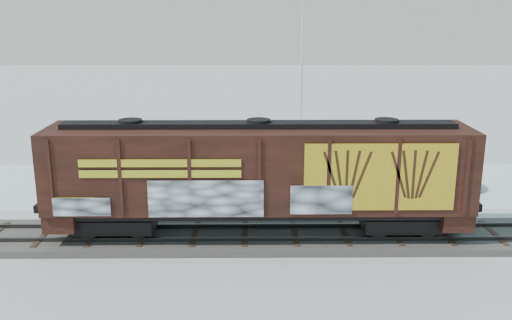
{
  "coord_description": "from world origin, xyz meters",
  "views": [
    {
      "loc": [
        2.26,
        -21.29,
        8.96
      ],
      "look_at": [
        2.48,
        3.0,
        2.54
      ],
      "focal_mm": 40.0,
      "sensor_mm": 36.0,
      "label": 1
    }
  ],
  "objects_px": {
    "hopper_railcar": "(259,172)",
    "flagpole": "(303,83)",
    "car_silver": "(126,178)",
    "car_dark": "(431,172)",
    "car_white": "(270,165)"
  },
  "relations": [
    {
      "from": "hopper_railcar",
      "to": "flagpole",
      "type": "bearing_deg",
      "value": 78.42
    },
    {
      "from": "flagpole",
      "to": "car_silver",
      "type": "relative_size",
      "value": 2.45
    },
    {
      "from": "hopper_railcar",
      "to": "car_dark",
      "type": "height_order",
      "value": "hopper_railcar"
    },
    {
      "from": "car_white",
      "to": "hopper_railcar",
      "type": "bearing_deg",
      "value": 165.62
    },
    {
      "from": "car_white",
      "to": "flagpole",
      "type": "bearing_deg",
      "value": -29.02
    },
    {
      "from": "car_dark",
      "to": "car_white",
      "type": "bearing_deg",
      "value": 108.03
    },
    {
      "from": "flagpole",
      "to": "car_dark",
      "type": "distance_m",
      "value": 10.34
    },
    {
      "from": "car_white",
      "to": "car_dark",
      "type": "height_order",
      "value": "car_white"
    },
    {
      "from": "car_silver",
      "to": "car_dark",
      "type": "xyz_separation_m",
      "value": [
        15.66,
        1.29,
        -0.1
      ]
    },
    {
      "from": "car_silver",
      "to": "car_white",
      "type": "distance_m",
      "value": 7.6
    },
    {
      "from": "hopper_railcar",
      "to": "flagpole",
      "type": "distance_m",
      "value": 15.17
    },
    {
      "from": "flagpole",
      "to": "car_white",
      "type": "bearing_deg",
      "value": -109.52
    },
    {
      "from": "car_silver",
      "to": "car_dark",
      "type": "height_order",
      "value": "car_silver"
    },
    {
      "from": "car_white",
      "to": "car_silver",
      "type": "bearing_deg",
      "value": 97.66
    },
    {
      "from": "flagpole",
      "to": "car_dark",
      "type": "relative_size",
      "value": 2.36
    }
  ]
}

